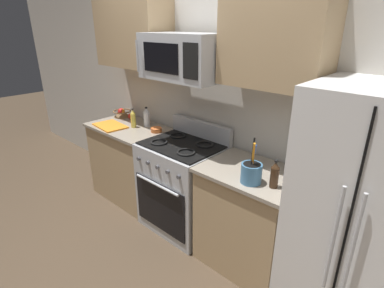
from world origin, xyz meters
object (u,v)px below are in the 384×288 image
at_px(bottle_vinegar, 147,117).
at_px(refrigerator, 361,220).
at_px(range_oven, 182,185).
at_px(apple_loose, 131,116).
at_px(prep_bowl, 156,130).
at_px(cutting_board, 110,126).
at_px(microwave, 183,57).
at_px(bottle_soy, 275,175).
at_px(utensil_crock, 251,172).
at_px(fruit_basket, 122,113).
at_px(bottle_oil, 133,119).

bearing_deg(bottle_vinegar, refrigerator, -4.17).
xyz_separation_m(range_oven, apple_loose, (-1.07, 0.19, 0.47)).
relative_size(range_oven, prep_bowl, 8.83).
bearing_deg(cutting_board, microwave, 9.82).
height_order(refrigerator, bottle_vinegar, refrigerator).
relative_size(refrigerator, bottle_soy, 7.94).
bearing_deg(bottle_vinegar, utensil_crock, -11.36).
xyz_separation_m(refrigerator, cutting_board, (-2.62, -0.13, 0.07)).
height_order(cutting_board, bottle_soy, bottle_soy).
xyz_separation_m(microwave, utensil_crock, (0.88, -0.20, -0.75)).
bearing_deg(bottle_vinegar, microwave, -9.98).
bearing_deg(fruit_basket, refrigerator, -3.89).
bearing_deg(fruit_basket, bottle_vinegar, -2.61).
bearing_deg(refrigerator, prep_bowl, 177.04).
bearing_deg(utensil_crock, range_oven, 169.21).
xyz_separation_m(apple_loose, bottle_oil, (0.28, -0.17, 0.06)).
distance_m(bottle_vinegar, prep_bowl, 0.25).
relative_size(refrigerator, cutting_board, 4.31).
bearing_deg(cutting_board, fruit_basket, 124.90).
distance_m(microwave, fruit_basket, 1.47).
bearing_deg(microwave, cutting_board, -170.18).
distance_m(range_oven, apple_loose, 1.18).
height_order(apple_loose, prep_bowl, apple_loose).
bearing_deg(prep_bowl, bottle_soy, -7.84).
bearing_deg(bottle_soy, refrigerator, 10.10).
xyz_separation_m(microwave, cutting_board, (-1.01, -0.17, -0.82)).
relative_size(refrigerator, microwave, 2.21).
xyz_separation_m(fruit_basket, bottle_soy, (2.28, -0.30, 0.05)).
bearing_deg(apple_loose, bottle_soy, -8.24).
height_order(range_oven, bottle_vinegar, bottle_vinegar).
bearing_deg(range_oven, bottle_soy, -6.50).
xyz_separation_m(utensil_crock, prep_bowl, (-1.36, 0.26, -0.06)).
distance_m(refrigerator, cutting_board, 2.63).
height_order(refrigerator, microwave, microwave).
height_order(cutting_board, bottle_oil, bottle_oil).
height_order(refrigerator, bottle_soy, refrigerator).
relative_size(utensil_crock, bottle_vinegar, 1.56).
height_order(range_oven, bottle_soy, bottle_soy).
bearing_deg(refrigerator, bottle_oil, 179.12).
bearing_deg(bottle_soy, prep_bowl, 172.16).
xyz_separation_m(fruit_basket, prep_bowl, (0.75, -0.09, -0.02)).
height_order(apple_loose, cutting_board, apple_loose).
distance_m(utensil_crock, prep_bowl, 1.39).
height_order(utensil_crock, cutting_board, utensil_crock).
bearing_deg(bottle_soy, microwave, 172.06).
relative_size(range_oven, apple_loose, 14.71).
bearing_deg(apple_loose, cutting_board, -80.14).
height_order(range_oven, microwave, microwave).
bearing_deg(microwave, bottle_oil, -179.48).
height_order(utensil_crock, prep_bowl, utensil_crock).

